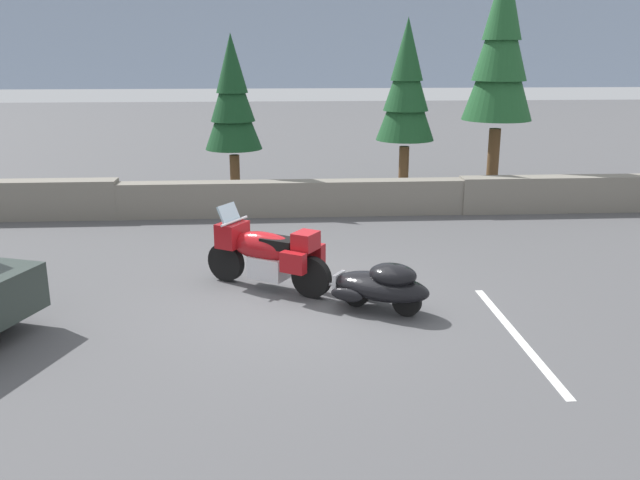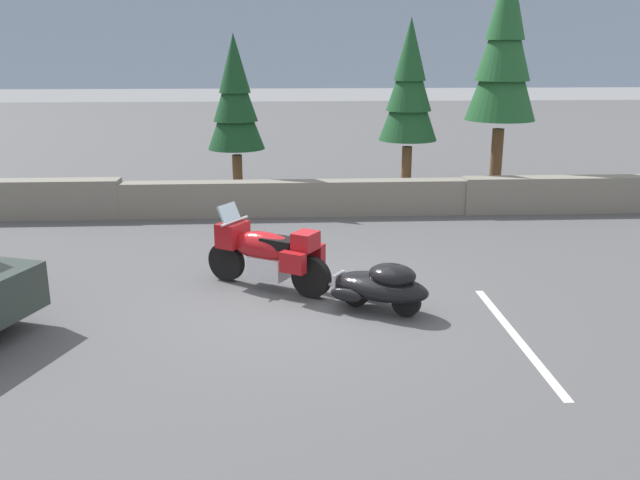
{
  "view_description": "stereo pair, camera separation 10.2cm",
  "coord_description": "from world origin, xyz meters",
  "px_view_note": "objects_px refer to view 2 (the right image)",
  "views": [
    {
      "loc": [
        -0.36,
        -9.92,
        3.82
      ],
      "look_at": [
        0.32,
        0.49,
        0.85
      ],
      "focal_mm": 38.29,
      "sensor_mm": 36.0,
      "label": 1
    },
    {
      "loc": [
        -0.25,
        -9.93,
        3.82
      ],
      "look_at": [
        0.32,
        0.49,
        0.85
      ],
      "focal_mm": 38.29,
      "sensor_mm": 36.0,
      "label": 2
    }
  ],
  "objects_px": {
    "pine_tree_tall": "(504,48)",
    "pine_tree_secondary": "(409,86)",
    "car_shaped_trailer": "(381,285)",
    "pine_tree_far_right": "(235,98)",
    "touring_motorcycle": "(267,252)"
  },
  "relations": [
    {
      "from": "pine_tree_tall",
      "to": "car_shaped_trailer",
      "type": "bearing_deg",
      "value": -117.27
    },
    {
      "from": "car_shaped_trailer",
      "to": "pine_tree_far_right",
      "type": "distance_m",
      "value": 8.36
    },
    {
      "from": "touring_motorcycle",
      "to": "pine_tree_far_right",
      "type": "relative_size",
      "value": 0.49
    },
    {
      "from": "touring_motorcycle",
      "to": "pine_tree_secondary",
      "type": "xyz_separation_m",
      "value": [
        3.52,
        6.99,
        2.22
      ]
    },
    {
      "from": "car_shaped_trailer",
      "to": "pine_tree_secondary",
      "type": "bearing_deg",
      "value": 77.39
    },
    {
      "from": "touring_motorcycle",
      "to": "pine_tree_tall",
      "type": "xyz_separation_m",
      "value": [
        5.94,
        7.1,
        3.16
      ]
    },
    {
      "from": "car_shaped_trailer",
      "to": "pine_tree_secondary",
      "type": "relative_size",
      "value": 0.45
    },
    {
      "from": "pine_tree_secondary",
      "to": "pine_tree_far_right",
      "type": "distance_m",
      "value": 4.41
    },
    {
      "from": "touring_motorcycle",
      "to": "pine_tree_far_right",
      "type": "height_order",
      "value": "pine_tree_far_right"
    },
    {
      "from": "pine_tree_tall",
      "to": "pine_tree_far_right",
      "type": "distance_m",
      "value": 6.92
    },
    {
      "from": "touring_motorcycle",
      "to": "pine_tree_far_right",
      "type": "xyz_separation_m",
      "value": [
        -0.86,
        6.55,
        1.97
      ]
    },
    {
      "from": "pine_tree_tall",
      "to": "pine_tree_secondary",
      "type": "height_order",
      "value": "pine_tree_tall"
    },
    {
      "from": "pine_tree_tall",
      "to": "pine_tree_secondary",
      "type": "bearing_deg",
      "value": -177.42
    },
    {
      "from": "car_shaped_trailer",
      "to": "pine_tree_far_right",
      "type": "relative_size",
      "value": 0.5
    },
    {
      "from": "pine_tree_secondary",
      "to": "pine_tree_far_right",
      "type": "height_order",
      "value": "pine_tree_secondary"
    }
  ]
}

